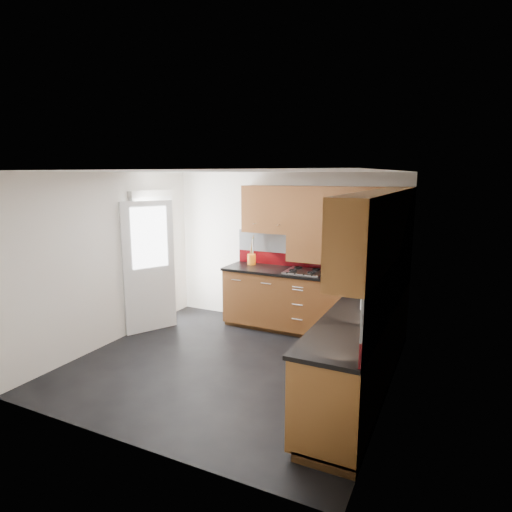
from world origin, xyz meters
The scene contains 14 objects.
room centered at (0.00, 0.00, 1.50)m, with size 4.00×3.80×2.64m.
base_cabinets centered at (1.07, 0.72, 0.44)m, with size 2.70×3.20×0.95m.
countertop centered at (1.05, 0.70, 0.92)m, with size 2.72×3.22×0.04m.
backsplash centered at (1.28, 0.93, 1.21)m, with size 2.70×3.20×0.54m.
upper_cabinets centered at (1.23, 0.78, 1.84)m, with size 2.50×3.20×0.72m.
extractor_hood centered at (0.45, 1.64, 1.28)m, with size 0.60×0.33×0.40m, color #572B13.
glass_cabinet centered at (1.71, 1.07, 1.87)m, with size 0.32×0.80×0.66m.
back_door centered at (-1.78, 0.75, 1.03)m, with size 0.42×1.19×2.04m.
gas_hob centered at (0.45, 1.47, 0.95)m, with size 0.55×0.49×0.04m.
utensil_pot centered at (-0.51, 1.64, 1.04)m, with size 0.13×0.13×0.48m.
toaster centered at (1.30, 1.63, 1.03)m, with size 0.29×0.23×0.18m.
food_processor centered at (1.57, 0.67, 1.09)m, with size 0.20×0.20×0.33m.
paper_towel centered at (1.65, 0.06, 1.08)m, with size 0.13×0.13×0.28m, color white.
orange_cloth centered at (1.59, 0.57, 0.95)m, with size 0.15×0.13×0.02m, color orange.
Camera 1 is at (2.48, -4.40, 2.36)m, focal length 30.00 mm.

